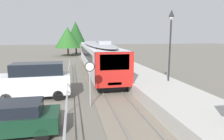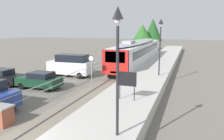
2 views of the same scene
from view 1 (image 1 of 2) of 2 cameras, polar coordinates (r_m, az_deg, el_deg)
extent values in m
plane|color=#6B665B|center=(21.67, -11.22, -2.11)|extent=(160.00, 160.00, 0.00)
cube|color=slate|center=(21.87, -3.34, -1.76)|extent=(3.20, 60.00, 0.06)
cube|color=slate|center=(21.77, -5.22, -1.65)|extent=(0.08, 60.00, 0.08)
cube|color=slate|center=(21.96, -1.48, -1.51)|extent=(0.08, 60.00, 0.08)
cube|color=silver|center=(24.41, -4.33, 4.03)|extent=(2.80, 20.72, 2.55)
cube|color=red|center=(14.36, 0.71, 0.05)|extent=(2.80, 0.24, 2.55)
cube|color=black|center=(14.20, 0.78, 2.23)|extent=(2.13, 0.08, 1.12)
cube|color=black|center=(24.37, -4.35, 4.98)|extent=(2.82, 17.40, 0.92)
ellipsoid|color=#9EA0A5|center=(24.31, -4.38, 7.44)|extent=(2.69, 19.89, 0.44)
cube|color=#9EA0A5|center=(19.17, -2.48, 7.69)|extent=(1.10, 2.20, 0.36)
cube|color=#EAE5C6|center=(14.50, 0.76, -3.87)|extent=(1.00, 0.10, 0.20)
cube|color=black|center=(16.89, -0.94, -3.85)|extent=(2.24, 3.20, 0.55)
cube|color=black|center=(32.44, -6.03, 2.66)|extent=(2.24, 3.20, 0.55)
cube|color=#B7B5AD|center=(22.46, 4.89, -0.38)|extent=(3.90, 60.00, 0.90)
cylinder|color=#232328|center=(15.96, 16.02, 5.12)|extent=(0.12, 0.12, 4.60)
pyramid|color=#232328|center=(16.00, 16.51, 15.16)|extent=(0.34, 0.34, 0.50)
sphere|color=silver|center=(15.97, 16.45, 14.02)|extent=(0.24, 0.24, 0.24)
cylinder|color=#9EA0A5|center=(12.70, -6.21, -5.29)|extent=(0.07, 0.07, 2.20)
cylinder|color=white|center=(12.40, -6.32, 0.95)|extent=(0.60, 0.03, 0.60)
torus|color=black|center=(12.38, -6.32, 0.94)|extent=(0.61, 0.05, 0.61)
cube|color=#9EA0A5|center=(11.67, -12.66, -6.32)|extent=(0.05, 36.00, 0.05)
cube|color=#9EA0A5|center=(11.82, -12.57, -8.71)|extent=(0.05, 36.00, 0.05)
cylinder|color=#9EA0A5|center=(11.84, -12.56, -9.00)|extent=(0.06, 0.06, 1.25)
cylinder|color=#9EA0A5|center=(20.57, -12.10, -1.00)|extent=(0.06, 0.06, 1.25)
cylinder|color=#9EA0A5|center=(29.47, -11.92, 2.20)|extent=(0.06, 0.06, 1.25)
cube|color=#143823|center=(10.08, -26.34, -12.93)|extent=(4.01, 1.78, 0.72)
cube|color=black|center=(9.80, -25.19, -9.66)|extent=(2.01, 1.56, 0.50)
cylinder|color=black|center=(9.25, -19.22, -16.94)|extent=(0.62, 0.20, 0.62)
cylinder|color=black|center=(10.66, -18.03, -13.22)|extent=(0.62, 0.20, 0.62)
cube|color=white|center=(15.10, -21.16, -3.73)|extent=(4.95, 2.09, 1.35)
cube|color=black|center=(14.86, -20.27, 0.34)|extent=(3.45, 1.81, 0.80)
cylinder|color=black|center=(14.79, -27.72, -7.19)|extent=(0.73, 0.26, 0.72)
cylinder|color=black|center=(16.38, -26.23, -5.50)|extent=(0.73, 0.26, 0.72)
cylinder|color=black|center=(14.29, -15.00, -6.95)|extent=(0.73, 0.26, 0.72)
cylinder|color=black|center=(15.94, -14.80, -5.21)|extent=(0.73, 0.26, 0.72)
cylinder|color=brown|center=(48.04, -10.09, 5.72)|extent=(0.36, 0.36, 2.27)
cone|color=#1E4C1E|center=(47.93, -10.23, 10.25)|extent=(4.71, 4.71, 5.33)
cylinder|color=brown|center=(44.65, -12.30, 5.02)|extent=(0.36, 0.36, 1.77)
cone|color=#286023|center=(44.51, -12.45, 9.00)|extent=(5.45, 5.45, 4.43)
camera|label=2|loc=(12.33, 114.25, 0.89)|focal=35.50mm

